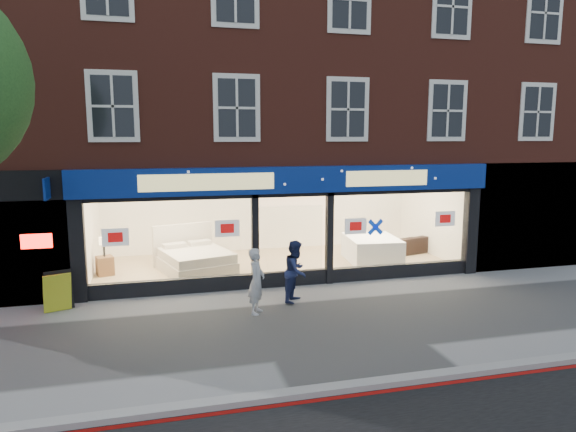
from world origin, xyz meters
name	(u,v)px	position (x,y,z in m)	size (l,w,h in m)	color
ground	(328,324)	(0.00, 0.00, 0.00)	(120.00, 120.00, 0.00)	gray
kerb_line	(390,391)	(0.00, -3.10, 0.01)	(60.00, 0.10, 0.01)	#8C0A07
kerb_stone	(385,382)	(0.00, -2.90, 0.06)	(60.00, 0.25, 0.12)	gray
showroom_floor	(275,265)	(0.00, 5.25, 0.05)	(11.00, 4.50, 0.10)	tan
building	(262,57)	(-0.02, 6.93, 6.67)	(19.00, 8.26, 10.30)	maroon
display_bed	(195,259)	(-2.54, 4.91, 0.46)	(2.43, 2.69, 1.28)	beige
bedside_table	(105,266)	(-5.10, 5.11, 0.38)	(0.45, 0.45, 0.55)	brown
mattress_stack	(372,249)	(3.10, 4.80, 0.49)	(1.74, 2.11, 0.77)	white
sofa	(404,245)	(4.60, 5.50, 0.39)	(2.01, 0.79, 0.59)	black
a_board	(58,292)	(-5.89, 2.39, 0.48)	(0.62, 0.40, 0.95)	gold
pedestrian_grey	(257,281)	(-1.39, 1.10, 0.77)	(0.56, 0.37, 1.55)	#AEAFB6
pedestrian_blue	(296,271)	(-0.27, 1.72, 0.77)	(0.75, 0.59, 1.55)	#1B244E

